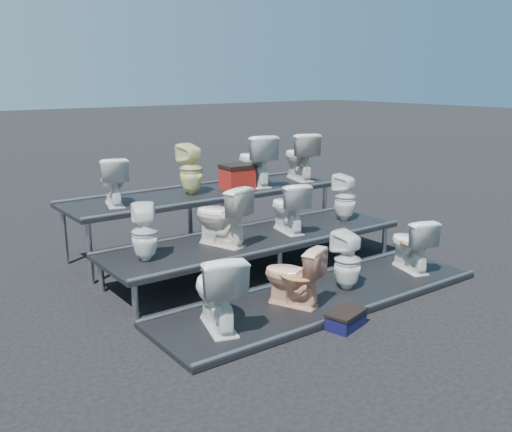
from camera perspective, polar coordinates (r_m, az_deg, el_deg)
ground at (r=7.71m, az=0.10°, el=-5.45°), size 80.00×80.00×0.00m
tier_front at (r=6.76m, az=6.71°, el=-8.12°), size 4.20×1.20×0.06m
tier_mid at (r=7.64m, az=0.10°, el=-3.82°), size 4.20×1.20×0.46m
tier_back at (r=8.62m, az=-5.03°, el=-0.42°), size 4.20×1.20×0.86m
toilet_0 at (r=5.77m, az=-3.90°, el=-7.40°), size 0.65×0.88×0.80m
toilet_1 at (r=6.34m, az=3.71°, el=-5.96°), size 0.63×0.77×0.69m
toilet_2 at (r=6.88m, az=9.13°, el=-4.40°), size 0.34×0.35×0.71m
toilet_3 at (r=7.72m, az=15.23°, el=-2.70°), size 0.58×0.78×0.71m
toilet_4 at (r=6.69m, az=-11.08°, el=-1.62°), size 0.39×0.40×0.67m
toilet_5 at (r=7.16m, az=-3.51°, el=0.03°), size 0.63×0.84×0.76m
toilet_6 at (r=7.80m, az=3.22°, el=0.91°), size 0.52×0.74×0.69m
toilet_7 at (r=8.52m, az=8.91°, el=1.86°), size 0.38×0.39×0.69m
toilet_8 at (r=7.84m, az=-14.12°, el=3.42°), size 0.52×0.71×0.65m
toilet_9 at (r=8.34m, az=-6.51°, el=4.67°), size 0.37×0.38×0.74m
toilet_10 at (r=8.96m, az=-0.11°, el=5.61°), size 0.58×0.86×0.81m
toilet_11 at (r=9.52m, az=4.38°, el=5.99°), size 0.64×0.86×0.78m
red_crate at (r=8.74m, az=-1.88°, el=3.80°), size 0.46×0.37×0.32m
step_stool at (r=6.10m, az=8.98°, el=-10.26°), size 0.48×0.36×0.15m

